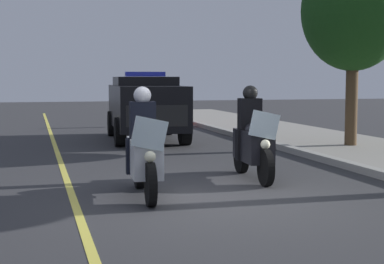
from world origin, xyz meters
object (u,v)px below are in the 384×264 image
police_motorcycle_lead_left (144,152)px  cyclist_background (172,104)px  police_motorcycle_lead_right (253,141)px  police_suv (146,105)px  tree_far_back (354,11)px

police_motorcycle_lead_left → cyclist_background: bearing=164.9°
police_motorcycle_lead_right → police_suv: police_suv is taller
police_motorcycle_lead_left → tree_far_back: size_ratio=0.42×
police_motorcycle_lead_right → tree_far_back: 6.32m
police_motorcycle_lead_right → cyclist_background: size_ratio=1.22×
police_motorcycle_lead_right → tree_far_back: bearing=131.7°
police_suv → tree_far_back: size_ratio=0.99×
cyclist_background → tree_far_back: bearing=18.3°
police_suv → tree_far_back: tree_far_back is taller
police_motorcycle_lead_left → tree_far_back: tree_far_back is taller
police_motorcycle_lead_right → tree_far_back: tree_far_back is taller
police_motorcycle_lead_left → police_suv: 8.54m
police_motorcycle_lead_left → police_motorcycle_lead_right: (-1.05, 2.21, 0.00)m
police_suv → tree_far_back: 6.50m
police_motorcycle_lead_right → police_suv: size_ratio=0.43×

